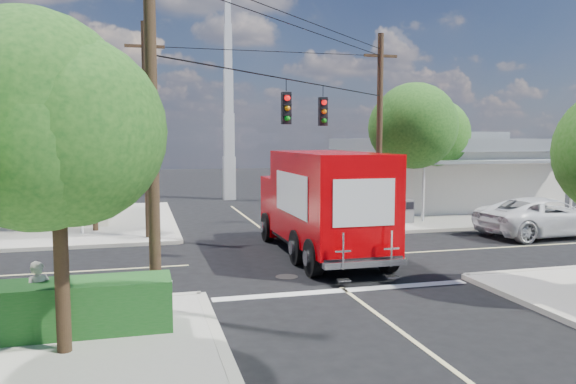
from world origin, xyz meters
name	(u,v)px	position (x,y,z in m)	size (l,w,h in m)	color
ground	(302,259)	(0.00, 0.00, 0.00)	(120.00, 120.00, 0.00)	black
sidewalk_ne	(427,210)	(10.88, 10.88, 0.07)	(14.12, 14.12, 0.14)	#ADA89D
sidewalk_nw	(29,224)	(-10.88, 10.88, 0.07)	(14.12, 14.12, 0.14)	#ADA89D
road_markings	(315,268)	(0.00, -1.47, 0.01)	(32.00, 32.00, 0.01)	beige
building_ne	(443,170)	(12.50, 11.97, 2.32)	(11.80, 10.20, 4.50)	silver
building_nw	(9,178)	(-12.00, 12.46, 2.22)	(10.80, 10.20, 4.30)	beige
radio_tower	(229,118)	(0.50, 20.00, 5.64)	(0.80, 0.80, 17.00)	silver
tree_sw_front	(56,135)	(-6.99, -7.54, 4.33)	(3.88, 3.78, 6.03)	#422D1C
tree_ne_front	(404,128)	(7.21, 6.76, 4.77)	(4.21, 4.14, 6.66)	#422D1C
tree_ne_back	(429,140)	(9.81, 8.96, 4.19)	(3.77, 3.66, 5.82)	#422D1C
palm_nw_front	(92,121)	(-7.50, 7.50, 5.04)	(3.01, 3.08, 5.59)	#422D1C
palm_nw_back	(49,129)	(-9.50, 9.00, 4.67)	(3.01, 3.08, 5.19)	#422D1C
utility_poles	(249,127)	(-1.58, 1.60, 4.67)	(12.00, 10.68, 9.00)	#473321
picket_fence	(36,300)	(-7.80, -5.60, 0.68)	(5.94, 0.06, 1.00)	silver
hedge_sw	(19,311)	(-8.00, -6.40, 0.69)	(6.20, 1.20, 1.10)	#154E19
vending_boxes	(394,212)	(6.50, 6.20, 0.69)	(1.90, 0.50, 1.10)	#9E080E
delivery_truck	(321,203)	(0.83, 0.39, 1.92)	(2.86, 8.79, 3.79)	black
parked_car	(546,217)	(11.58, 1.77, 0.85)	(2.81, 6.10, 1.70)	silver
pedestrian	(40,297)	(-7.63, -6.20, 0.90)	(0.56, 0.37, 1.53)	beige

